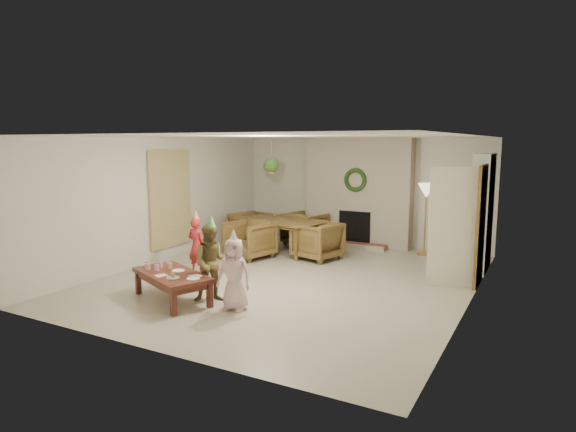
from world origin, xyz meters
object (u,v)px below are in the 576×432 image
Objects in this scene: dining_table at (279,236)px; child_plaid at (212,263)px; dining_chair_far at (305,229)px; child_red at (197,246)px; dining_chair_right at (317,241)px; child_pink at (234,274)px; dining_chair_near at (249,240)px; dining_chair_left at (252,229)px; coffee_table_top at (172,275)px.

child_plaid is at bearing -62.01° from dining_table.
dining_chair_far is 0.82× the size of child_red.
dining_table is 2.34× the size of dining_chair_right.
child_pink is at bearing -56.11° from child_plaid.
dining_chair_left is at bearing 135.00° from dining_chair_near.
child_pink reaches higher than dining_table.
dining_chair_far is 3.29m from child_red.
coffee_table_top is (-0.80, -3.51, 0.01)m from dining_chair_right.
dining_chair_left is 0.72× the size of child_plaid.
dining_chair_near is at bearing -135.00° from dining_chair_left.
dining_table is at bearing 117.41° from coffee_table_top.
dining_chair_left is (-1.08, -0.63, 0.00)m from dining_chair_far.
dining_chair_right is at bearing 38.66° from dining_chair_near.
child_pink is (1.33, -3.68, 0.17)m from dining_table.
dining_table is at bearing 99.78° from child_pink.
dining_chair_right is (1.07, -0.28, 0.04)m from dining_table.
child_plaid is (0.56, 0.27, 0.19)m from coffee_table_top.
dining_chair_near is 0.72× the size of child_plaid.
dining_chair_near is 1.54m from child_red.
dining_chair_near is at bearing 72.79° from child_plaid.
coffee_table_top is 1.19× the size of child_plaid.
coffee_table_top is at bearing 1.93° from dining_chair_right.
child_red reaches higher than dining_chair_far.
dining_chair_left is 0.61× the size of coffee_table_top.
dining_chair_near is 2.87m from child_plaid.
dining_chair_right is (1.29, 0.57, 0.00)m from dining_chair_near.
dining_chair_left is at bearing 109.12° from child_pink.
child_plaid is at bearing -53.69° from dining_chair_near.
child_pink is (1.72, -1.30, 0.00)m from child_red.
dining_table is at bearing -90.00° from dining_chair_left.
dining_table is 1.10m from dining_chair_right.
child_pink reaches higher than dining_chair_left.
child_red is at bearing 94.05° from dining_chair_far.
dining_chair_left is at bearing -77.58° from child_red.
child_red is (-0.16, -1.52, 0.13)m from dining_chair_near.
dining_chair_right is 0.61× the size of coffee_table_top.
child_plaid reaches higher than child_red.
child_red is at bearing -84.47° from dining_table.
dining_chair_right is 2.55m from child_red.
child_plaid is (0.60, -4.37, 0.20)m from dining_chair_far.
dining_table is 3.62m from child_plaid.
child_plaid reaches higher than dining_chair_left.
dining_chair_far reaches higher than dining_table.
child_plaid reaches higher than coffee_table_top.
dining_table is at bearing -97.00° from child_red.
dining_chair_near is 1.00× the size of dining_chair_far.
dining_chair_near is at bearing -93.82° from child_red.
child_pink is at bearing 118.53° from dining_chair_far.
dining_chair_near is (-0.23, -0.85, 0.04)m from dining_table.
dining_table is 3.80m from coffee_table_top.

